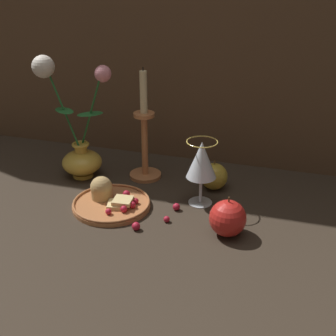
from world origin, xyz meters
TOP-DOWN VIEW (x-y plane):
  - ground_plane at (0.00, 0.00)m, footprint 2.40×2.40m
  - vase at (-0.21, 0.10)m, footprint 0.21×0.11m
  - plate_with_pastries at (-0.07, -0.03)m, footprint 0.19×0.19m
  - wine_glass at (0.15, 0.05)m, footprint 0.08×0.08m
  - candlestick at (-0.03, 0.15)m, footprint 0.09×0.09m
  - apple_beside_vase at (0.17, 0.14)m, footprint 0.07×0.07m
  - apple_near_glass at (0.24, -0.07)m, footprint 0.08×0.08m
  - berry_near_plate at (0.04, -0.11)m, footprint 0.02×0.02m
  - berry_front_center at (0.10, 0.00)m, footprint 0.02×0.02m
  - berry_by_glass_stem at (0.23, 0.06)m, footprint 0.02×0.02m
  - berry_under_candlestick at (0.09, -0.06)m, footprint 0.01×0.01m

SIDE VIEW (x-z plane):
  - ground_plane at x=0.00m, z-range 0.00..0.00m
  - berry_under_candlestick at x=0.09m, z-range 0.00..0.01m
  - berry_by_glass_stem at x=0.23m, z-range 0.00..0.02m
  - berry_front_center at x=0.10m, z-range 0.00..0.02m
  - berry_near_plate at x=0.04m, z-range 0.00..0.02m
  - plate_with_pastries at x=-0.07m, z-range -0.02..0.05m
  - apple_beside_vase at x=0.17m, z-range -0.01..0.08m
  - apple_near_glass at x=0.24m, z-range -0.01..0.09m
  - candlestick at x=-0.03m, z-range -0.05..0.26m
  - vase at x=-0.21m, z-range -0.06..0.28m
  - wine_glass at x=0.15m, z-range 0.03..0.20m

